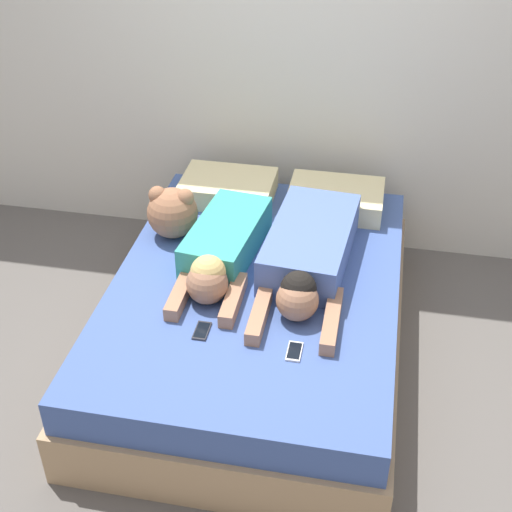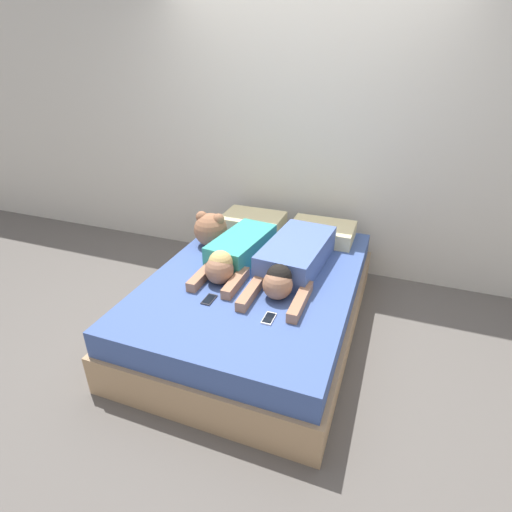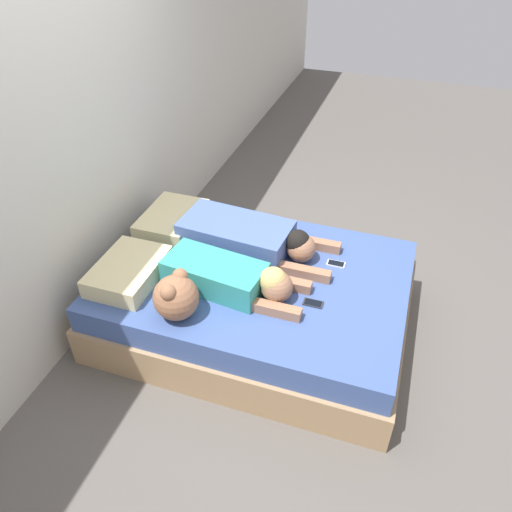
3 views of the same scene
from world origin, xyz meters
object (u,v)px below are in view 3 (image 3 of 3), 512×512
Objects in this scene: bed at (256,300)px; cell_phone_right at (336,264)px; pillow_head_right at (172,220)px; person_left at (234,278)px; person_right at (250,238)px; plush_toy at (176,297)px; cell_phone_left at (313,303)px; pillow_head_left at (129,271)px.

cell_phone_right is (0.27, -0.50, 0.25)m from bed.
pillow_head_right is 0.88m from person_left.
person_right reaches higher than pillow_head_right.
plush_toy reaches higher than bed.
cell_phone_left is 0.86m from plush_toy.
person_right is (0.45, 0.05, 0.01)m from person_left.
person_left is 0.45m from person_right.
person_right is 8.94× the size of cell_phone_left.
cell_phone_left is 0.43× the size of plush_toy.
person_right is 8.94× the size of cell_phone_right.
person_left is at bearing -80.04° from pillow_head_left.
plush_toy is at bearing 115.08° from cell_phone_left.
pillow_head_right is 4.32× the size of cell_phone_left.
pillow_head_left reaches higher than cell_phone_left.
person_right reaches higher than cell_phone_right.
pillow_head_left is at bearing 99.96° from person_left.
pillow_head_left is 1.86× the size of plush_toy.
pillow_head_left is at bearing 112.45° from bed.
pillow_head_right is 1.29m from cell_phone_right.
plush_toy is at bearing 143.27° from person_left.
bed is 0.90m from pillow_head_left.
bed is 2.17× the size of person_left.
cell_phone_right is (0.03, -0.63, -0.10)m from person_right.
cell_phone_left is (0.15, -1.23, -0.06)m from pillow_head_left.
bed is at bearing 118.68° from cell_phone_right.
person_left is at bearing -126.81° from pillow_head_right.
cell_phone_left is 0.45m from cell_phone_right.
pillow_head_left is at bearing 114.94° from cell_phone_right.
plush_toy is (-0.86, -0.46, 0.08)m from pillow_head_right.
pillow_head_right is at bearing 53.19° from person_left.
bed is at bearing -152.29° from person_right.
person_right is 0.71m from cell_phone_left.
cell_phone_right is at bearing -61.32° from bed.
plush_toy is (-0.53, 0.33, 0.39)m from bed.
pillow_head_right is at bearing 67.98° from cell_phone_left.
person_left reaches higher than person_right.
pillow_head_left is 1.24m from cell_phone_left.
bed is 1.84× the size of person_right.
pillow_head_left is at bearing 130.99° from person_right.
person_right is at bearing -96.84° from pillow_head_right.
person_right is 0.63m from cell_phone_right.
pillow_head_left is (-0.32, 0.79, 0.31)m from bed.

